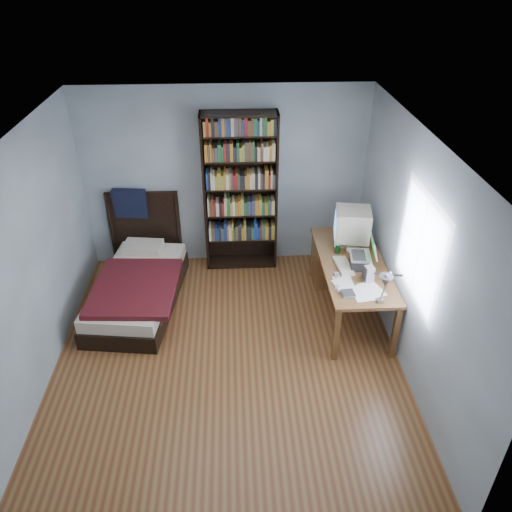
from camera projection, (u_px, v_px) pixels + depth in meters
name	position (u px, v px, depth m)	size (l,w,h in m)	color
room	(227.00, 263.00, 4.94)	(4.20, 4.24, 2.50)	brown
desk	(342.00, 262.00, 6.49)	(0.75, 1.76, 0.73)	brown
crt_monitor	(351.00, 225.00, 6.13)	(0.48, 0.45, 0.49)	beige
laptop	(361.00, 259.00, 5.78)	(0.34, 0.34, 0.38)	#2D2D30
desk_lamp	(385.00, 283.00, 4.62)	(0.26, 0.57, 0.67)	#99999E
keyboard	(343.00, 266.00, 5.83)	(0.16, 0.41, 0.03)	beige
speaker	(369.00, 274.00, 5.54)	(0.09, 0.09, 0.19)	gray
soda_can	(337.00, 248.00, 6.07)	(0.06, 0.06, 0.12)	#073516
mouse	(349.00, 250.00, 6.11)	(0.07, 0.12, 0.04)	silver
phone_silver	(337.00, 275.00, 5.67)	(0.05, 0.11, 0.02)	silver
phone_grey	(337.00, 288.00, 5.46)	(0.04, 0.08, 0.02)	gray
external_drive	(348.00, 294.00, 5.36)	(0.13, 0.13, 0.03)	gray
bookshelf	(240.00, 194.00, 6.67)	(0.99, 0.30, 2.19)	black
bed	(138.00, 282.00, 6.38)	(1.16, 2.06, 1.16)	black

